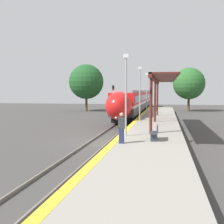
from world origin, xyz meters
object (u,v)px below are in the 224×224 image
at_px(person_waiting, 122,127).
at_px(lamppost_farthest, 151,90).
at_px(lamppost_near, 126,89).
at_px(lamppost_mid, 140,90).
at_px(platform_bench, 155,132).
at_px(railway_signal, 113,99).
at_px(train, 138,100).
at_px(lamppost_far, 147,90).

relative_size(person_waiting, lamppost_farthest, 0.33).
xyz_separation_m(person_waiting, lamppost_near, (-0.14, 2.71, 2.15)).
relative_size(lamppost_mid, lamppost_farthest, 1.00).
relative_size(platform_bench, lamppost_near, 0.28).
xyz_separation_m(railway_signal, lamppost_mid, (4.54, -9.72, 1.14)).
bearing_deg(lamppost_mid, platform_bench, -79.95).
height_order(platform_bench, lamppost_near, lamppost_near).
height_order(person_waiting, lamppost_farthest, lamppost_farthest).
distance_m(platform_bench, railway_signal, 21.93).
height_order(person_waiting, lamppost_near, lamppost_near).
bearing_deg(platform_bench, lamppost_mid, 100.05).
bearing_deg(railway_signal, lamppost_near, -76.99).
distance_m(platform_bench, lamppost_farthest, 31.22).
relative_size(train, lamppost_far, 8.43).
bearing_deg(train, railway_signal, -101.79).
xyz_separation_m(lamppost_near, lamppost_far, (0.00, 19.88, 0.00)).
relative_size(lamppost_near, lamppost_far, 1.00).
bearing_deg(lamppost_near, railway_signal, 103.01).
height_order(lamppost_near, lamppost_mid, same).
distance_m(person_waiting, lamppost_farthest, 32.60).
height_order(train, lamppost_mid, lamppost_mid).
height_order(train, lamppost_near, lamppost_near).
bearing_deg(lamppost_near, train, 94.11).
xyz_separation_m(lamppost_mid, lamppost_far, (0.00, 9.94, 0.00)).
distance_m(platform_bench, person_waiting, 2.40).
distance_m(train, person_waiting, 33.61).
height_order(railway_signal, lamppost_far, lamppost_far).
bearing_deg(lamppost_mid, railway_signal, 115.05).
bearing_deg(lamppost_far, platform_bench, -84.64).
bearing_deg(lamppost_farthest, railway_signal, -114.09).
bearing_deg(train, lamppost_farthest, -24.21).
bearing_deg(railway_signal, person_waiting, -78.18).
xyz_separation_m(platform_bench, lamppost_mid, (-1.98, 11.17, 2.59)).
relative_size(train, platform_bench, 29.69).
bearing_deg(lamppost_farthest, lamppost_far, -90.00).
distance_m(person_waiting, lamppost_far, 22.69).
relative_size(railway_signal, lamppost_farthest, 0.86).
relative_size(train, railway_signal, 9.83).
distance_m(railway_signal, lamppost_near, 20.20).
height_order(platform_bench, person_waiting, person_waiting).
bearing_deg(lamppost_near, person_waiting, -87.03).
bearing_deg(railway_signal, lamppost_far, 2.79).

